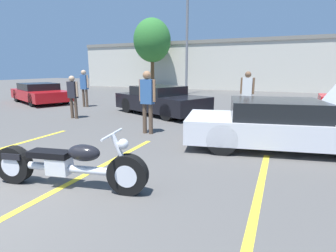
{
  "coord_description": "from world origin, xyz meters",
  "views": [
    {
      "loc": [
        3.89,
        -1.65,
        1.87
      ],
      "look_at": [
        1.93,
        2.83,
        0.8
      ],
      "focal_mm": 28.0,
      "sensor_mm": 36.0,
      "label": 1
    }
  ],
  "objects_px": {
    "motorcycle": "(67,165)",
    "spectator_midground": "(147,97)",
    "spectator_near_motorcycle": "(84,85)",
    "spectator_far_lot": "(247,90)",
    "spectator_by_show_car": "(73,93)",
    "light_pole": "(188,33)",
    "parked_car_mid_row": "(161,100)",
    "tree_background": "(152,41)",
    "parked_car_left_row": "(40,93)",
    "show_car_hood_open": "(283,124)"
  },
  "relations": [
    {
      "from": "spectator_by_show_car",
      "to": "spectator_far_lot",
      "type": "height_order",
      "value": "spectator_far_lot"
    },
    {
      "from": "parked_car_left_row",
      "to": "spectator_midground",
      "type": "distance_m",
      "value": 9.76
    },
    {
      "from": "motorcycle",
      "to": "spectator_far_lot",
      "type": "bearing_deg",
      "value": 65.24
    },
    {
      "from": "light_pole",
      "to": "parked_car_mid_row",
      "type": "bearing_deg",
      "value": -77.66
    },
    {
      "from": "tree_background",
      "to": "motorcycle",
      "type": "height_order",
      "value": "tree_background"
    },
    {
      "from": "parked_car_mid_row",
      "to": "motorcycle",
      "type": "bearing_deg",
      "value": -53.09
    },
    {
      "from": "light_pole",
      "to": "parked_car_left_row",
      "type": "distance_m",
      "value": 10.71
    },
    {
      "from": "tree_background",
      "to": "parked_car_left_row",
      "type": "height_order",
      "value": "tree_background"
    },
    {
      "from": "spectator_midground",
      "to": "motorcycle",
      "type": "bearing_deg",
      "value": -81.74
    },
    {
      "from": "spectator_near_motorcycle",
      "to": "spectator_by_show_car",
      "type": "bearing_deg",
      "value": -56.77
    },
    {
      "from": "tree_background",
      "to": "spectator_near_motorcycle",
      "type": "distance_m",
      "value": 11.96
    },
    {
      "from": "light_pole",
      "to": "spectator_midground",
      "type": "relative_size",
      "value": 4.39
    },
    {
      "from": "light_pole",
      "to": "spectator_far_lot",
      "type": "relative_size",
      "value": 4.48
    },
    {
      "from": "tree_background",
      "to": "spectator_far_lot",
      "type": "relative_size",
      "value": 3.5
    },
    {
      "from": "spectator_midground",
      "to": "spectator_far_lot",
      "type": "bearing_deg",
      "value": 58.48
    },
    {
      "from": "spectator_by_show_car",
      "to": "tree_background",
      "type": "bearing_deg",
      "value": 104.87
    },
    {
      "from": "spectator_far_lot",
      "to": "spectator_midground",
      "type": "bearing_deg",
      "value": -121.52
    },
    {
      "from": "spectator_near_motorcycle",
      "to": "parked_car_mid_row",
      "type": "bearing_deg",
      "value": -4.74
    },
    {
      "from": "motorcycle",
      "to": "spectator_midground",
      "type": "height_order",
      "value": "spectator_midground"
    },
    {
      "from": "light_pole",
      "to": "spectator_near_motorcycle",
      "type": "distance_m",
      "value": 9.33
    },
    {
      "from": "light_pole",
      "to": "show_car_hood_open",
      "type": "distance_m",
      "value": 14.27
    },
    {
      "from": "spectator_near_motorcycle",
      "to": "spectator_by_show_car",
      "type": "relative_size",
      "value": 1.12
    },
    {
      "from": "motorcycle",
      "to": "spectator_far_lot",
      "type": "relative_size",
      "value": 1.46
    },
    {
      "from": "parked_car_left_row",
      "to": "spectator_near_motorcycle",
      "type": "height_order",
      "value": "spectator_near_motorcycle"
    },
    {
      "from": "spectator_midground",
      "to": "spectator_far_lot",
      "type": "distance_m",
      "value": 4.41
    },
    {
      "from": "motorcycle",
      "to": "parked_car_left_row",
      "type": "relative_size",
      "value": 0.53
    },
    {
      "from": "parked_car_left_row",
      "to": "spectator_by_show_car",
      "type": "distance_m",
      "value": 5.96
    },
    {
      "from": "motorcycle",
      "to": "spectator_by_show_car",
      "type": "bearing_deg",
      "value": 120.67
    },
    {
      "from": "spectator_near_motorcycle",
      "to": "spectator_midground",
      "type": "xyz_separation_m",
      "value": [
        5.46,
        -3.64,
        -0.0
      ]
    },
    {
      "from": "light_pole",
      "to": "motorcycle",
      "type": "height_order",
      "value": "light_pole"
    },
    {
      "from": "tree_background",
      "to": "show_car_hood_open",
      "type": "relative_size",
      "value": 1.31
    },
    {
      "from": "parked_car_left_row",
      "to": "motorcycle",
      "type": "bearing_deg",
      "value": -15.83
    },
    {
      "from": "light_pole",
      "to": "parked_car_left_row",
      "type": "xyz_separation_m",
      "value": [
        -5.87,
        -8.11,
        -3.83
      ]
    },
    {
      "from": "tree_background",
      "to": "spectator_near_motorcycle",
      "type": "xyz_separation_m",
      "value": [
        1.99,
        -11.35,
        -3.22
      ]
    },
    {
      "from": "light_pole",
      "to": "spectator_by_show_car",
      "type": "relative_size",
      "value": 4.92
    },
    {
      "from": "motorcycle",
      "to": "parked_car_left_row",
      "type": "bearing_deg",
      "value": 129.56
    },
    {
      "from": "show_car_hood_open",
      "to": "spectator_near_motorcycle",
      "type": "relative_size",
      "value": 2.62
    },
    {
      "from": "spectator_midground",
      "to": "spectator_near_motorcycle",
      "type": "bearing_deg",
      "value": 146.3
    },
    {
      "from": "spectator_by_show_car",
      "to": "spectator_midground",
      "type": "distance_m",
      "value": 3.87
    },
    {
      "from": "light_pole",
      "to": "motorcycle",
      "type": "distance_m",
      "value": 16.64
    },
    {
      "from": "spectator_near_motorcycle",
      "to": "spectator_far_lot",
      "type": "bearing_deg",
      "value": 0.86
    },
    {
      "from": "motorcycle",
      "to": "spectator_midground",
      "type": "distance_m",
      "value": 3.82
    },
    {
      "from": "tree_background",
      "to": "spectator_far_lot",
      "type": "distance_m",
      "value": 15.22
    },
    {
      "from": "spectator_near_motorcycle",
      "to": "tree_background",
      "type": "bearing_deg",
      "value": 99.93
    },
    {
      "from": "spectator_far_lot",
      "to": "parked_car_mid_row",
      "type": "bearing_deg",
      "value": -172.12
    },
    {
      "from": "spectator_near_motorcycle",
      "to": "spectator_far_lot",
      "type": "height_order",
      "value": "spectator_near_motorcycle"
    },
    {
      "from": "show_car_hood_open",
      "to": "spectator_midground",
      "type": "bearing_deg",
      "value": 168.25
    },
    {
      "from": "motorcycle",
      "to": "spectator_near_motorcycle",
      "type": "xyz_separation_m",
      "value": [
        -6.0,
        7.36,
        0.71
      ]
    },
    {
      "from": "spectator_near_motorcycle",
      "to": "spectator_midground",
      "type": "distance_m",
      "value": 6.56
    },
    {
      "from": "motorcycle",
      "to": "parked_car_left_row",
      "type": "distance_m",
      "value": 12.16
    }
  ]
}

